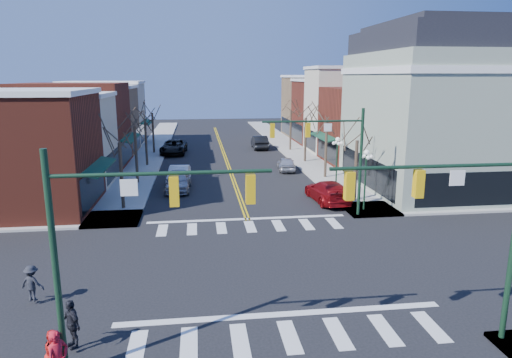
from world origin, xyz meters
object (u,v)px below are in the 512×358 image
object	(u,v)px
lamppost_corner	(366,170)
pedestrian_red_b	(55,354)
car_right_near	(328,191)
car_right_far	(260,142)
lamppost_midblock	(337,154)
car_right_mid	(286,164)
victorian_corner	(440,108)
car_left_mid	(179,176)
car_left_near	(178,181)
pedestrian_dark_b	(32,283)
pedestrian_dark_a	(72,324)
car_left_far	(174,147)

from	to	relation	value
lamppost_corner	pedestrian_red_b	xyz separation A→B (m)	(-15.79, -16.16, -2.03)
car_right_near	car_right_far	world-z (taller)	car_right_far
lamppost_midblock	car_right_mid	world-z (taller)	lamppost_midblock
victorian_corner	car_left_mid	world-z (taller)	victorian_corner
car_left_near	pedestrian_dark_b	xyz separation A→B (m)	(-5.19, -18.62, 0.08)
car_right_near	car_right_mid	size ratio (longest dim) A/B	1.36
victorian_corner	car_left_mid	xyz separation A→B (m)	(-21.30, 3.80, -5.87)
car_right_mid	pedestrian_red_b	distance (m)	33.29
car_left_mid	pedestrian_dark_a	distance (m)	24.52
lamppost_midblock	car_right_near	distance (m)	4.69
lamppost_midblock	car_left_mid	size ratio (longest dim) A/B	0.91
car_left_mid	pedestrian_red_b	size ratio (longest dim) A/B	3.04
car_right_mid	car_right_far	world-z (taller)	car_right_far
car_left_far	car_right_near	size ratio (longest dim) A/B	1.11
victorian_corner	car_right_near	world-z (taller)	victorian_corner
lamppost_corner	car_left_far	xyz separation A→B (m)	(-14.20, 25.88, -2.11)
lamppost_corner	pedestrian_dark_a	world-z (taller)	lamppost_corner
car_right_mid	pedestrian_red_b	bearing A→B (deg)	72.30
victorian_corner	car_left_far	bearing A→B (deg)	138.53
car_left_near	car_right_near	distance (m)	12.24
car_left_far	pedestrian_dark_a	xyz separation A→B (m)	(-1.50, -40.45, 0.16)
car_right_far	pedestrian_dark_b	bearing A→B (deg)	70.00
car_left_far	pedestrian_dark_a	bearing A→B (deg)	-88.28
car_left_near	pedestrian_dark_a	world-z (taller)	pedestrian_dark_a
car_left_far	car_right_far	size ratio (longest dim) A/B	1.18
lamppost_corner	pedestrian_dark_b	xyz separation A→B (m)	(-18.19, -10.94, -2.05)
pedestrian_dark_a	pedestrian_dark_b	distance (m)	4.40
lamppost_midblock	car_right_mid	bearing A→B (deg)	108.58
car_right_mid	car_right_far	distance (m)	14.24
victorian_corner	car_right_far	world-z (taller)	victorian_corner
lamppost_corner	car_left_far	world-z (taller)	lamppost_corner
car_left_mid	car_left_far	xyz separation A→B (m)	(-1.20, 16.08, 0.06)
car_left_near	car_left_mid	world-z (taller)	car_left_near
lamppost_midblock	pedestrian_dark_b	size ratio (longest dim) A/B	2.84
car_left_far	car_right_far	xyz separation A→B (m)	(10.80, 2.77, 0.00)
car_left_mid	car_right_mid	bearing A→B (deg)	28.39
lamppost_midblock	pedestrian_dark_b	world-z (taller)	lamppost_midblock
lamppost_corner	pedestrian_dark_a	size ratio (longest dim) A/B	2.51
car_right_mid	car_left_near	bearing A→B (deg)	38.70
car_right_far	pedestrian_dark_a	size ratio (longest dim) A/B	2.99
lamppost_corner	car_left_mid	world-z (taller)	lamppost_corner
lamppost_midblock	car_left_far	world-z (taller)	lamppost_midblock
car_left_far	victorian_corner	bearing A→B (deg)	-37.62
car_left_near	pedestrian_red_b	xyz separation A→B (m)	(-2.79, -23.84, 0.11)
pedestrian_dark_a	pedestrian_dark_b	world-z (taller)	pedestrian_dark_a
pedestrian_dark_a	pedestrian_red_b	bearing A→B (deg)	-42.75
car_right_far	pedestrian_dark_b	size ratio (longest dim) A/B	3.38
victorian_corner	car_left_near	world-z (taller)	victorian_corner
car_left_far	car_right_near	distance (m)	26.25
car_right_near	pedestrian_red_b	distance (m)	23.52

